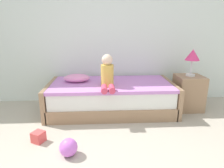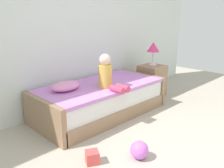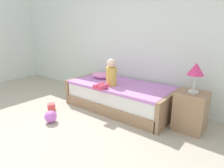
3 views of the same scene
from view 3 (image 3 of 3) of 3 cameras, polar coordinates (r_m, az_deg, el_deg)
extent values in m
plane|color=#B2A899|center=(2.98, -29.09, -16.39)|extent=(9.20, 9.20, 0.00)
cube|color=silver|center=(4.22, 3.13, 15.34)|extent=(7.20, 0.10, 2.90)
cube|color=#997556|center=(3.77, 2.37, -5.76)|extent=(2.00, 1.00, 0.20)
cube|color=white|center=(3.69, 2.41, -2.52)|extent=(1.94, 0.94, 0.25)
cube|color=#C67FD1|center=(3.65, 2.44, -0.28)|extent=(1.98, 0.98, 0.05)
cube|color=#997556|center=(4.36, -8.51, -0.79)|extent=(0.07, 1.00, 0.50)
cube|color=#997556|center=(3.27, 17.14, -7.18)|extent=(0.07, 1.00, 0.50)
cube|color=#997556|center=(3.16, 22.79, -7.60)|extent=(0.44, 0.44, 0.60)
cylinder|color=silver|center=(3.05, 23.42, -2.15)|extent=(0.15, 0.15, 0.03)
cylinder|color=silver|center=(3.02, 23.71, 0.29)|extent=(0.02, 0.02, 0.24)
cone|color=#E5387A|center=(2.97, 24.16, 4.19)|extent=(0.24, 0.24, 0.18)
cylinder|color=gold|center=(3.50, -0.20, 2.33)|extent=(0.20, 0.20, 0.34)
sphere|color=beige|center=(3.45, -0.20, 6.32)|extent=(0.17, 0.17, 0.17)
cylinder|color=#D83F60|center=(3.35, -4.13, -0.57)|extent=(0.09, 0.22, 0.09)
cylinder|color=#D83F60|center=(3.28, -2.71, -0.91)|extent=(0.09, 0.22, 0.09)
ellipsoid|color=#EA8CC6|center=(4.05, -3.40, 2.68)|extent=(0.44, 0.30, 0.13)
sphere|color=#CC66D8|center=(3.36, -18.12, -9.41)|extent=(0.20, 0.20, 0.20)
cube|color=#E54C4C|center=(3.85, -17.95, -6.63)|extent=(0.19, 0.19, 0.14)
camera|label=1|loc=(2.23, -59.61, 5.37)|focal=31.16mm
camera|label=2|loc=(4.42, -50.26, 10.67)|focal=37.80mm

